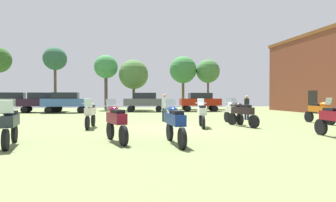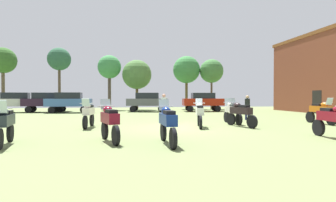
# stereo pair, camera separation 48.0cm
# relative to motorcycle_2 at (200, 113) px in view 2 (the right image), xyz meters

# --- Properties ---
(ground_plane) EXTENTS (44.00, 52.00, 0.02)m
(ground_plane) POSITION_rel_motorcycle_2_xyz_m (-1.05, 0.07, -0.74)
(ground_plane) COLOR olive
(motorcycle_2) EXTENTS (0.73, 2.11, 1.49)m
(motorcycle_2) POSITION_rel_motorcycle_2_xyz_m (0.00, 0.00, 0.00)
(motorcycle_2) COLOR black
(motorcycle_2) RESTS_ON ground
(motorcycle_3) EXTENTS (0.84, 2.08, 1.49)m
(motorcycle_3) POSITION_rel_motorcycle_2_xyz_m (-4.33, -3.70, 0.00)
(motorcycle_3) COLOR black
(motorcycle_3) RESTS_ON ground
(motorcycle_5) EXTENTS (0.70, 2.12, 1.47)m
(motorcycle_5) POSITION_rel_motorcycle_2_xyz_m (-7.62, -3.83, -0.01)
(motorcycle_5) COLOR black
(motorcycle_5) RESTS_ON ground
(motorcycle_7) EXTENTS (0.62, 2.23, 1.48)m
(motorcycle_7) POSITION_rel_motorcycle_2_xyz_m (-2.41, -4.49, 0.00)
(motorcycle_7) COLOR black
(motorcycle_7) RESTS_ON ground
(motorcycle_8) EXTENTS (0.62, 2.29, 1.50)m
(motorcycle_8) POSITION_rel_motorcycle_2_xyz_m (3.81, -4.46, 0.01)
(motorcycle_8) COLOR black
(motorcycle_8) RESTS_ON ground
(motorcycle_9) EXTENTS (0.62, 2.30, 1.49)m
(motorcycle_9) POSITION_rel_motorcycle_2_xyz_m (2.40, 1.44, 0.01)
(motorcycle_9) COLOR black
(motorcycle_9) RESTS_ON ground
(motorcycle_10) EXTENTS (0.62, 2.16, 1.50)m
(motorcycle_10) POSITION_rel_motorcycle_2_xyz_m (-5.63, 0.79, 0.00)
(motorcycle_10) COLOR black
(motorcycle_10) RESTS_ON ground
(motorcycle_11) EXTENTS (0.82, 2.24, 1.50)m
(motorcycle_11) POSITION_rel_motorcycle_2_xyz_m (2.20, -0.09, 0.01)
(motorcycle_11) COLOR black
(motorcycle_11) RESTS_ON ground
(motorcycle_13) EXTENTS (0.62, 2.32, 1.51)m
(motorcycle_13) POSITION_rel_motorcycle_2_xyz_m (7.35, 0.38, 0.02)
(motorcycle_13) COLOR black
(motorcycle_13) RESTS_ON ground
(car_1) EXTENTS (4.55, 2.52, 2.00)m
(car_1) POSITION_rel_motorcycle_2_xyz_m (-1.43, 14.64, 0.44)
(car_1) COLOR black
(car_1) RESTS_ON ground
(car_2) EXTENTS (4.33, 1.87, 2.00)m
(car_2) POSITION_rel_motorcycle_2_xyz_m (-9.28, 14.07, 0.44)
(car_2) COLOR black
(car_2) RESTS_ON ground
(car_3) EXTENTS (4.53, 2.46, 2.00)m
(car_3) POSITION_rel_motorcycle_2_xyz_m (-14.66, 15.43, 0.44)
(car_3) COLOR black
(car_3) RESTS_ON ground
(car_4) EXTENTS (4.45, 2.20, 2.00)m
(car_4) POSITION_rel_motorcycle_2_xyz_m (4.52, 14.12, 0.44)
(car_4) COLOR black
(car_4) RESTS_ON ground
(car_5) EXTENTS (4.37, 1.98, 2.00)m
(car_5) POSITION_rel_motorcycle_2_xyz_m (-11.75, 15.29, 0.44)
(car_5) COLOR black
(car_5) RESTS_ON ground
(person_1) EXTENTS (0.47, 0.47, 1.76)m
(person_1) POSITION_rel_motorcycle_2_xyz_m (-1.36, 3.35, 0.30)
(person_1) COLOR #253450
(person_1) RESTS_ON ground
(person_2) EXTENTS (0.48, 0.48, 1.67)m
(person_2) POSITION_rel_motorcycle_2_xyz_m (4.38, 3.50, 0.24)
(person_2) COLOR #1F234F
(person_2) RESTS_ON ground
(tree_1) EXTENTS (2.83, 2.83, 7.01)m
(tree_1) POSITION_rel_motorcycle_2_xyz_m (-17.07, 18.33, 4.79)
(tree_1) COLOR brown
(tree_1) RESTS_ON ground
(tree_2) EXTENTS (2.81, 2.81, 6.62)m
(tree_2) POSITION_rel_motorcycle_2_xyz_m (-5.66, 19.40, 4.40)
(tree_2) COLOR #4E4137
(tree_2) RESTS_ON ground
(tree_3) EXTENTS (2.63, 2.63, 7.29)m
(tree_3) POSITION_rel_motorcycle_2_xyz_m (-11.34, 19.01, 5.16)
(tree_3) COLOR brown
(tree_3) RESTS_ON ground
(tree_4) EXTENTS (3.59, 3.59, 6.12)m
(tree_4) POSITION_rel_motorcycle_2_xyz_m (-2.33, 19.30, 3.57)
(tree_4) COLOR brown
(tree_4) RESTS_ON ground
(tree_5) EXTENTS (3.04, 3.04, 6.42)m
(tree_5) POSITION_rel_motorcycle_2_xyz_m (7.25, 19.25, 4.15)
(tree_5) COLOR brown
(tree_5) RESTS_ON ground
(tree_6) EXTENTS (3.51, 3.51, 6.86)m
(tree_6) POSITION_rel_motorcycle_2_xyz_m (4.11, 20.02, 4.35)
(tree_6) COLOR brown
(tree_6) RESTS_ON ground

